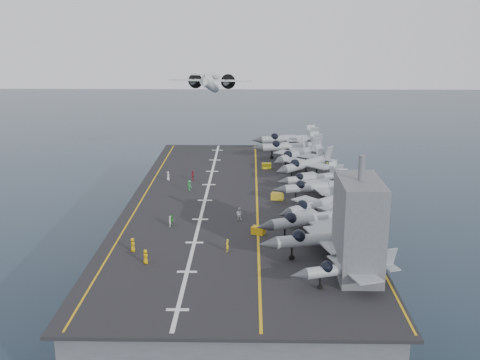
{
  "coord_description": "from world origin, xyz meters",
  "views": [
    {
      "loc": [
        1.84,
        -99.04,
        41.29
      ],
      "look_at": [
        0.0,
        4.0,
        13.0
      ],
      "focal_mm": 45.0,
      "sensor_mm": 36.0,
      "label": 1
    }
  ],
  "objects_px": {
    "island_superstructure": "(359,216)",
    "fighter_jet_0": "(349,267)",
    "transport_plane": "(210,85)",
    "tow_cart_a": "(258,230)"
  },
  "relations": [
    {
      "from": "transport_plane",
      "to": "tow_cart_a",
      "type": "bearing_deg",
      "value": -80.4
    },
    {
      "from": "fighter_jet_0",
      "to": "transport_plane",
      "type": "xyz_separation_m",
      "value": [
        -21.86,
        84.43,
        11.83
      ]
    },
    {
      "from": "island_superstructure",
      "to": "fighter_jet_0",
      "type": "bearing_deg",
      "value": -114.07
    },
    {
      "from": "tow_cart_a",
      "to": "transport_plane",
      "type": "bearing_deg",
      "value": 99.6
    },
    {
      "from": "fighter_jet_0",
      "to": "tow_cart_a",
      "type": "height_order",
      "value": "fighter_jet_0"
    },
    {
      "from": "island_superstructure",
      "to": "tow_cart_a",
      "type": "distance_m",
      "value": 19.43
    },
    {
      "from": "island_superstructure",
      "to": "fighter_jet_0",
      "type": "relative_size",
      "value": 0.99
    },
    {
      "from": "island_superstructure",
      "to": "transport_plane",
      "type": "distance_m",
      "value": 84.61
    },
    {
      "from": "tow_cart_a",
      "to": "transport_plane",
      "type": "height_order",
      "value": "transport_plane"
    },
    {
      "from": "fighter_jet_0",
      "to": "tow_cart_a",
      "type": "distance_m",
      "value": 20.05
    }
  ]
}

